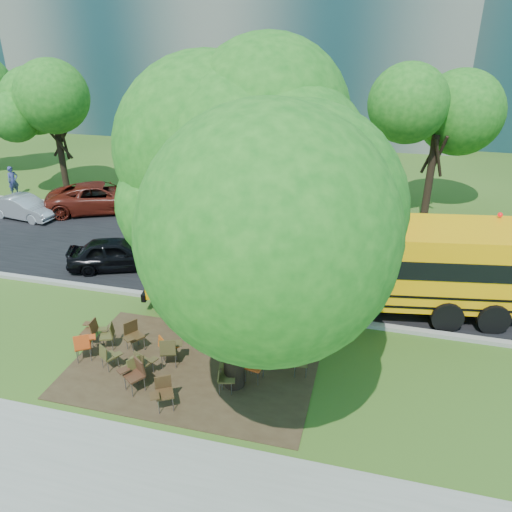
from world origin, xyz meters
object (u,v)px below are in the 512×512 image
(chair_14, at_px, (166,346))
(chair_11, at_px, (169,349))
(chair_6, at_px, (230,371))
(school_bus, at_px, (349,260))
(chair_2, at_px, (133,366))
(bg_car_silver, at_px, (24,207))
(chair_13, at_px, (302,361))
(chair_8, at_px, (91,329))
(chair_9, at_px, (108,333))
(main_tree, at_px, (230,188))
(chair_3, at_px, (135,372))
(chair_12, at_px, (252,363))
(chair_10, at_px, (133,333))
(chair_1, at_px, (108,355))
(pedestrian_a, at_px, (13,181))
(chair_5, at_px, (163,390))
(bg_car_red, at_px, (102,197))
(chair_0, at_px, (83,344))
(chair_7, at_px, (224,377))
(black_car, at_px, (117,254))
(chair_4, at_px, (143,361))

(chair_14, bearing_deg, chair_11, -4.18)
(chair_6, relative_size, chair_11, 0.84)
(school_bus, height_order, chair_2, school_bus)
(bg_car_silver, bearing_deg, chair_13, -111.31)
(chair_8, distance_m, chair_9, 0.62)
(main_tree, relative_size, chair_3, 9.62)
(chair_3, bearing_deg, chair_6, -128.35)
(chair_12, height_order, chair_13, chair_12)
(school_bus, distance_m, chair_10, 7.43)
(chair_1, xyz_separation_m, pedestrian_a, (-13.35, 12.99, 0.33))
(chair_12, bearing_deg, chair_2, -65.42)
(chair_6, distance_m, chair_12, 0.65)
(chair_1, bearing_deg, pedestrian_a, 165.96)
(chair_14, bearing_deg, chair_10, -147.48)
(chair_5, xyz_separation_m, bg_car_red, (-9.25, 12.92, 0.18))
(chair_3, bearing_deg, chair_0, 12.62)
(school_bus, xyz_separation_m, pedestrian_a, (-19.57, 7.69, -0.93))
(chair_7, bearing_deg, bg_car_silver, -138.99)
(chair_10, bearing_deg, chair_13, 124.40)
(chair_13, bearing_deg, chair_9, 173.20)
(chair_6, bearing_deg, chair_11, 64.19)
(chair_14, distance_m, black_car, 6.75)
(chair_2, xyz_separation_m, chair_5, (1.24, -0.76, 0.04))
(chair_8, height_order, chair_13, chair_8)
(chair_0, bearing_deg, chair_8, 74.65)
(bg_car_red, bearing_deg, bg_car_silver, 96.49)
(chair_13, distance_m, bg_car_silver, 18.01)
(chair_1, bearing_deg, black_car, 146.80)
(chair_14, height_order, pedestrian_a, pedestrian_a)
(chair_3, relative_size, bg_car_silver, 0.27)
(chair_11, relative_size, chair_13, 1.20)
(chair_14, bearing_deg, chair_2, -70.64)
(chair_6, bearing_deg, chair_7, 145.81)
(chair_2, relative_size, bg_car_silver, 0.24)
(chair_4, height_order, pedestrian_a, pedestrian_a)
(chair_6, height_order, chair_8, chair_8)
(chair_13, xyz_separation_m, black_car, (-8.36, 4.87, 0.14))
(school_bus, xyz_separation_m, chair_11, (-4.59, -4.71, -1.18))
(chair_3, height_order, chair_11, chair_11)
(main_tree, relative_size, black_car, 2.43)
(chair_1, relative_size, chair_2, 0.96)
(chair_6, relative_size, chair_13, 1.00)
(bg_car_silver, bearing_deg, chair_8, -126.13)
(chair_3, height_order, chair_8, chair_3)
(chair_0, bearing_deg, chair_5, -54.81)
(chair_3, height_order, chair_4, chair_3)
(main_tree, xyz_separation_m, chair_2, (-2.75, -0.53, -5.11))
(bg_car_red, bearing_deg, chair_1, -173.95)
(chair_0, xyz_separation_m, black_car, (-2.08, 5.74, 0.06))
(chair_7, distance_m, pedestrian_a, 21.31)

